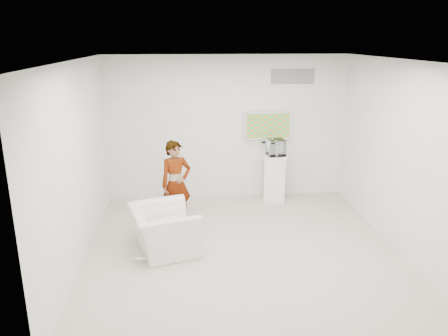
# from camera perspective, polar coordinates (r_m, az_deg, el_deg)

# --- Properties ---
(room) EXTENTS (5.01, 5.01, 3.00)m
(room) POSITION_cam_1_polar(r_m,az_deg,el_deg) (6.73, 2.52, 1.02)
(room) COLOR beige
(room) RESTS_ON ground
(tv) EXTENTS (1.00, 0.08, 0.60)m
(tv) POSITION_cam_1_polar(r_m,az_deg,el_deg) (9.21, 5.73, 5.53)
(tv) COLOR silver
(tv) RESTS_ON room
(logo_decal) EXTENTS (0.90, 0.02, 0.30)m
(logo_decal) POSITION_cam_1_polar(r_m,az_deg,el_deg) (9.22, 8.98, 11.70)
(logo_decal) COLOR slate
(logo_decal) RESTS_ON room
(person) EXTENTS (0.68, 0.57, 1.58)m
(person) POSITION_cam_1_polar(r_m,az_deg,el_deg) (7.90, -6.29, -2.07)
(person) COLOR silver
(person) RESTS_ON room
(armchair) EXTENTS (1.23, 1.33, 0.72)m
(armchair) POSITION_cam_1_polar(r_m,az_deg,el_deg) (7.13, -7.84, -7.96)
(armchair) COLOR silver
(armchair) RESTS_ON room
(pedestal) EXTENTS (0.57, 0.57, 0.98)m
(pedestal) POSITION_cam_1_polar(r_m,az_deg,el_deg) (9.22, 6.65, -1.28)
(pedestal) COLOR white
(pedestal) RESTS_ON room
(floor_uplight) EXTENTS (0.21, 0.21, 0.27)m
(floor_uplight) POSITION_cam_1_polar(r_m,az_deg,el_deg) (9.49, 6.02, -3.00)
(floor_uplight) COLOR silver
(floor_uplight) RESTS_ON room
(vitrine) EXTENTS (0.37, 0.37, 0.33)m
(vitrine) POSITION_cam_1_polar(r_m,az_deg,el_deg) (9.04, 6.79, 2.70)
(vitrine) COLOR white
(vitrine) RESTS_ON pedestal
(console) EXTENTS (0.05, 0.14, 0.20)m
(console) POSITION_cam_1_polar(r_m,az_deg,el_deg) (9.06, 6.77, 2.28)
(console) COLOR white
(console) RESTS_ON pedestal
(wii_remote) EXTENTS (0.08, 0.15, 0.04)m
(wii_remote) POSITION_cam_1_polar(r_m,az_deg,el_deg) (7.94, -5.15, 2.84)
(wii_remote) COLOR white
(wii_remote) RESTS_ON person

